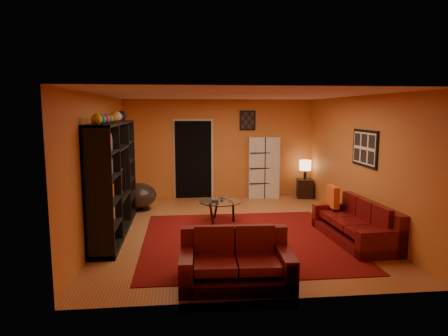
{
  "coord_description": "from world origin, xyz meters",
  "views": [
    {
      "loc": [
        -0.99,
        -7.55,
        2.32
      ],
      "look_at": [
        -0.18,
        0.1,
        1.2
      ],
      "focal_mm": 32.0,
      "sensor_mm": 36.0,
      "label": 1
    }
  ],
  "objects": [
    {
      "name": "floor",
      "position": [
        0.0,
        0.0,
        0.0
      ],
      "size": [
        6.0,
        6.0,
        0.0
      ],
      "primitive_type": "plane",
      "color": "brown",
      "rests_on": "ground"
    },
    {
      "name": "ceiling",
      "position": [
        0.0,
        0.0,
        2.6
      ],
      "size": [
        6.0,
        6.0,
        0.0
      ],
      "primitive_type": "plane",
      "rotation": [
        3.14,
        0.0,
        0.0
      ],
      "color": "white",
      "rests_on": "wall_back"
    },
    {
      "name": "wall_back",
      "position": [
        0.0,
        3.0,
        1.3
      ],
      "size": [
        6.0,
        0.0,
        6.0
      ],
      "primitive_type": "plane",
      "rotation": [
        1.57,
        0.0,
        0.0
      ],
      "color": "#C2662A",
      "rests_on": "floor"
    },
    {
      "name": "wall_front",
      "position": [
        0.0,
        -3.0,
        1.3
      ],
      "size": [
        6.0,
        0.0,
        6.0
      ],
      "primitive_type": "plane",
      "rotation": [
        -1.57,
        0.0,
        0.0
      ],
      "color": "#C2662A",
      "rests_on": "floor"
    },
    {
      "name": "wall_left",
      "position": [
        -2.5,
        0.0,
        1.3
      ],
      "size": [
        0.0,
        6.0,
        6.0
      ],
      "primitive_type": "plane",
      "rotation": [
        1.57,
        0.0,
        1.57
      ],
      "color": "#C2662A",
      "rests_on": "floor"
    },
    {
      "name": "wall_right",
      "position": [
        2.5,
        0.0,
        1.3
      ],
      "size": [
        0.0,
        6.0,
        6.0
      ],
      "primitive_type": "plane",
      "rotation": [
        1.57,
        0.0,
        -1.57
      ],
      "color": "#C2662A",
      "rests_on": "floor"
    },
    {
      "name": "rug",
      "position": [
        0.1,
        -0.7,
        0.01
      ],
      "size": [
        3.6,
        3.6,
        0.01
      ],
      "primitive_type": "cube",
      "color": "#51090A",
      "rests_on": "floor"
    },
    {
      "name": "doorway",
      "position": [
        -0.7,
        2.96,
        1.02
      ],
      "size": [
        0.95,
        0.1,
        2.04
      ],
      "primitive_type": "cube",
      "color": "black",
      "rests_on": "floor"
    },
    {
      "name": "wall_art_right",
      "position": [
        2.48,
        -0.3,
        1.6
      ],
      "size": [
        0.03,
        1.0,
        0.7
      ],
      "primitive_type": "cube",
      "color": "black",
      "rests_on": "wall_right"
    },
    {
      "name": "wall_art_back",
      "position": [
        0.75,
        2.98,
        2.05
      ],
      "size": [
        0.42,
        0.03,
        0.52
      ],
      "primitive_type": "cube",
      "color": "black",
      "rests_on": "wall_back"
    },
    {
      "name": "entertainment_unit",
      "position": [
        -2.27,
        0.0,
        1.05
      ],
      "size": [
        0.45,
        3.0,
        2.1
      ],
      "primitive_type": "cube",
      "color": "black",
      "rests_on": "floor"
    },
    {
      "name": "tv",
      "position": [
        -2.23,
        -0.08,
        0.98
      ],
      "size": [
        0.9,
        0.12,
        0.52
      ],
      "primitive_type": "imported",
      "rotation": [
        0.0,
        0.0,
        1.57
      ],
      "color": "black",
      "rests_on": "entertainment_unit"
    },
    {
      "name": "sofa",
      "position": [
        2.13,
        -0.93,
        0.29
      ],
      "size": [
        0.91,
        2.02,
        0.85
      ],
      "rotation": [
        0.0,
        0.0,
        0.05
      ],
      "color": "#4A090C",
      "rests_on": "rug"
    },
    {
      "name": "loveseat",
      "position": [
        -0.29,
        -2.42,
        0.28
      ],
      "size": [
        1.54,
        0.97,
        0.85
      ],
      "rotation": [
        0.0,
        0.0,
        1.52
      ],
      "color": "#4A090C",
      "rests_on": "rug"
    },
    {
      "name": "throw_pillow",
      "position": [
        1.95,
        -0.13,
        0.63
      ],
      "size": [
        0.12,
        0.42,
        0.42
      ],
      "primitive_type": "cube",
      "color": "#E25119",
      "rests_on": "sofa"
    },
    {
      "name": "coffee_table",
      "position": [
        -0.22,
        0.51,
        0.4
      ],
      "size": [
        0.88,
        0.88,
        0.44
      ],
      "rotation": [
        0.0,
        0.0,
        -0.28
      ],
      "color": "silver",
      "rests_on": "floor"
    },
    {
      "name": "storage_cabinet",
      "position": [
        1.16,
        2.8,
        0.81
      ],
      "size": [
        0.83,
        0.42,
        1.62
      ],
      "primitive_type": "cube",
      "rotation": [
        0.0,
        0.0,
        -0.07
      ],
      "color": "silver",
      "rests_on": "floor"
    },
    {
      "name": "bowl_chair",
      "position": [
        -2.0,
        1.74,
        0.34
      ],
      "size": [
        0.78,
        0.78,
        0.63
      ],
      "color": "black",
      "rests_on": "floor"
    },
    {
      "name": "side_table",
      "position": [
        2.25,
        2.62,
        0.25
      ],
      "size": [
        0.47,
        0.47,
        0.5
      ],
      "primitive_type": "cube",
      "rotation": [
        0.0,
        0.0,
        -0.18
      ],
      "color": "black",
      "rests_on": "floor"
    },
    {
      "name": "table_lamp",
      "position": [
        2.25,
        2.62,
        0.86
      ],
      "size": [
        0.3,
        0.3,
        0.5
      ],
      "color": "black",
      "rests_on": "side_table"
    }
  ]
}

